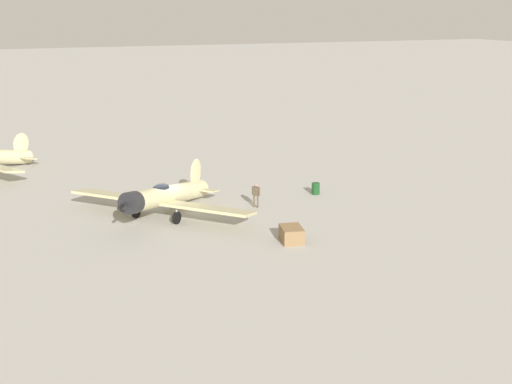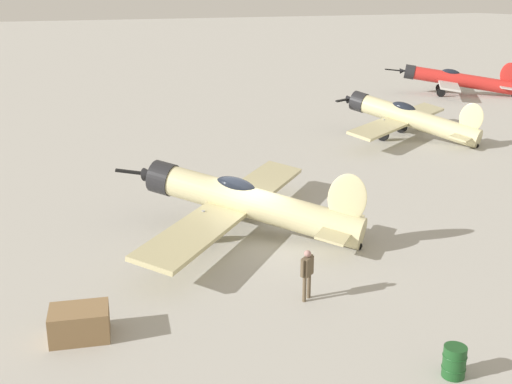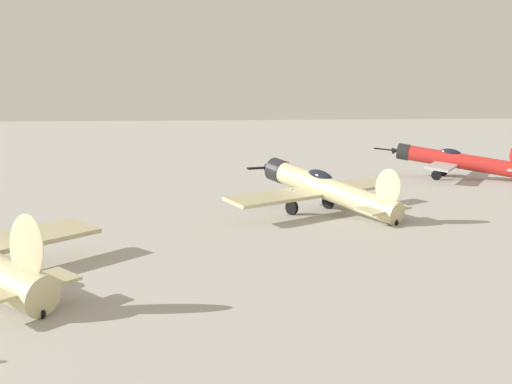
% 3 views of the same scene
% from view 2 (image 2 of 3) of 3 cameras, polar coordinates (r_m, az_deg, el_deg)
% --- Properties ---
extents(ground_plane, '(400.00, 400.00, 0.00)m').
position_cam_2_polar(ground_plane, '(25.93, -0.00, -3.80)').
color(ground_plane, '#A8A59E').
extents(airplane_foreground, '(10.65, 10.14, 3.06)m').
position_cam_2_polar(airplane_foreground, '(25.66, -1.04, -0.87)').
color(airplane_foreground, beige).
rests_on(airplane_foreground, ground_plane).
extents(airplane_mid_apron, '(11.62, 9.25, 2.95)m').
position_cam_2_polar(airplane_mid_apron, '(43.62, 13.42, 6.46)').
color(airplane_mid_apron, beige).
rests_on(airplane_mid_apron, ground_plane).
extents(airplane_far_line, '(10.61, 9.69, 3.22)m').
position_cam_2_polar(airplane_far_line, '(63.70, 17.35, 9.55)').
color(airplane_far_line, red).
rests_on(airplane_far_line, ground_plane).
extents(ground_crew_mechanic, '(0.57, 0.44, 1.70)m').
position_cam_2_polar(ground_crew_mechanic, '(20.33, 4.58, -6.94)').
color(ground_crew_mechanic, brown).
rests_on(ground_crew_mechanic, ground_plane).
extents(equipment_crate, '(1.87, 1.53, 0.89)m').
position_cam_2_polar(equipment_crate, '(19.12, -15.45, -11.20)').
color(equipment_crate, olive).
rests_on(equipment_crate, ground_plane).
extents(fuel_drum, '(0.62, 0.62, 0.85)m').
position_cam_2_polar(fuel_drum, '(17.55, 17.25, -14.23)').
color(fuel_drum, '#19471E').
rests_on(fuel_drum, ground_plane).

